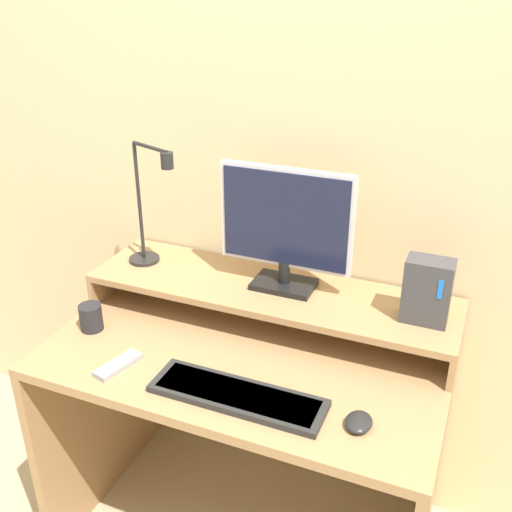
{
  "coord_description": "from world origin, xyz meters",
  "views": [
    {
      "loc": [
        0.59,
        -1.0,
        1.78
      ],
      "look_at": [
        0.02,
        0.38,
        1.05
      ],
      "focal_mm": 42.0,
      "sensor_mm": 36.0,
      "label": 1
    }
  ],
  "objects_px": {
    "monitor": "(285,226)",
    "mug": "(91,317)",
    "keyboard": "(237,395)",
    "remote_control": "(118,365)",
    "router_dock": "(427,291)",
    "mouse": "(359,422)",
    "desk_lamp": "(149,215)"
  },
  "relations": [
    {
      "from": "desk_lamp",
      "to": "remote_control",
      "type": "xyz_separation_m",
      "value": [
        0.12,
        -0.4,
        -0.29
      ]
    },
    {
      "from": "monitor",
      "to": "mug",
      "type": "xyz_separation_m",
      "value": [
        -0.53,
        -0.29,
        -0.28
      ]
    },
    {
      "from": "monitor",
      "to": "remote_control",
      "type": "distance_m",
      "value": 0.63
    },
    {
      "from": "mug",
      "to": "remote_control",
      "type": "bearing_deg",
      "value": -35.85
    },
    {
      "from": "mouse",
      "to": "mug",
      "type": "relative_size",
      "value": 1.01
    },
    {
      "from": "keyboard",
      "to": "remote_control",
      "type": "height_order",
      "value": "keyboard"
    },
    {
      "from": "keyboard",
      "to": "mouse",
      "type": "bearing_deg",
      "value": 3.43
    },
    {
      "from": "mouse",
      "to": "remote_control",
      "type": "relative_size",
      "value": 0.56
    },
    {
      "from": "keyboard",
      "to": "remote_control",
      "type": "xyz_separation_m",
      "value": [
        -0.37,
        -0.01,
        -0.0
      ]
    },
    {
      "from": "router_dock",
      "to": "remote_control",
      "type": "distance_m",
      "value": 0.89
    },
    {
      "from": "desk_lamp",
      "to": "mouse",
      "type": "relative_size",
      "value": 4.9
    },
    {
      "from": "monitor",
      "to": "remote_control",
      "type": "xyz_separation_m",
      "value": [
        -0.34,
        -0.43,
        -0.31
      ]
    },
    {
      "from": "monitor",
      "to": "mouse",
      "type": "relative_size",
      "value": 4.87
    },
    {
      "from": "monitor",
      "to": "keyboard",
      "type": "height_order",
      "value": "monitor"
    },
    {
      "from": "mouse",
      "to": "remote_control",
      "type": "height_order",
      "value": "mouse"
    },
    {
      "from": "remote_control",
      "to": "mug",
      "type": "xyz_separation_m",
      "value": [
        -0.19,
        0.14,
        0.03
      ]
    },
    {
      "from": "desk_lamp",
      "to": "router_dock",
      "type": "xyz_separation_m",
      "value": [
        0.89,
        -0.01,
        -0.09
      ]
    },
    {
      "from": "monitor",
      "to": "remote_control",
      "type": "relative_size",
      "value": 2.71
    },
    {
      "from": "monitor",
      "to": "keyboard",
      "type": "xyz_separation_m",
      "value": [
        0.03,
        -0.42,
        -0.31
      ]
    },
    {
      "from": "keyboard",
      "to": "mouse",
      "type": "distance_m",
      "value": 0.32
    },
    {
      "from": "monitor",
      "to": "mug",
      "type": "height_order",
      "value": "monitor"
    },
    {
      "from": "router_dock",
      "to": "keyboard",
      "type": "xyz_separation_m",
      "value": [
        -0.41,
        -0.39,
        -0.2
      ]
    },
    {
      "from": "keyboard",
      "to": "remote_control",
      "type": "bearing_deg",
      "value": -179.06
    },
    {
      "from": "mouse",
      "to": "mug",
      "type": "xyz_separation_m",
      "value": [
        -0.87,
        0.11,
        0.03
      ]
    },
    {
      "from": "keyboard",
      "to": "mug",
      "type": "xyz_separation_m",
      "value": [
        -0.56,
        0.13,
        0.03
      ]
    },
    {
      "from": "mouse",
      "to": "remote_control",
      "type": "distance_m",
      "value": 0.69
    },
    {
      "from": "keyboard",
      "to": "remote_control",
      "type": "relative_size",
      "value": 3.07
    },
    {
      "from": "router_dock",
      "to": "mug",
      "type": "bearing_deg",
      "value": -165.11
    },
    {
      "from": "desk_lamp",
      "to": "mouse",
      "type": "height_order",
      "value": "desk_lamp"
    },
    {
      "from": "monitor",
      "to": "remote_control",
      "type": "height_order",
      "value": "monitor"
    },
    {
      "from": "router_dock",
      "to": "mouse",
      "type": "bearing_deg",
      "value": -103.4
    },
    {
      "from": "desk_lamp",
      "to": "keyboard",
      "type": "relative_size",
      "value": 0.89
    }
  ]
}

